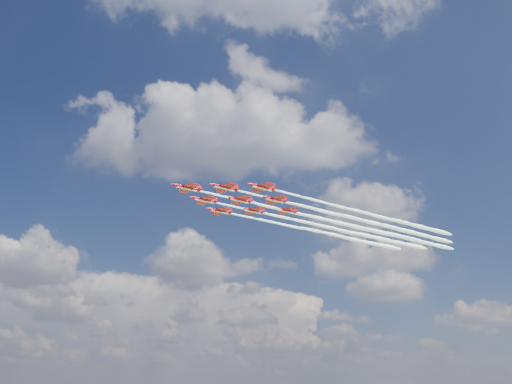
{
  "coord_description": "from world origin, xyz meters",
  "views": [
    {
      "loc": [
        14.79,
        -166.2,
        23.47
      ],
      "look_at": [
        0.86,
        -7.02,
        87.09
      ],
      "focal_mm": 35.0,
      "sensor_mm": 36.0,
      "label": 1
    }
  ],
  "objects": [
    {
      "name": "jet_row3_starb",
      "position": [
        22.74,
        34.38,
        85.03
      ],
      "size": [
        79.41,
        63.49,
        2.72
      ],
      "rotation": [
        0.0,
        0.0,
        0.67
      ],
      "color": "#B40A1C"
    },
    {
      "name": "jet_lead",
      "position": [
        15.6,
        10.96,
        85.03
      ],
      "size": [
        79.41,
        63.49,
        2.72
      ],
      "rotation": [
        0.0,
        0.0,
        0.67
      ],
      "color": "#B40A1C"
    },
    {
      "name": "jet_row3_centre",
      "position": [
        31.39,
        23.47,
        85.03
      ],
      "size": [
        79.41,
        63.49,
        2.72
      ],
      "rotation": [
        0.0,
        0.0,
        0.67
      ],
      "color": "#B40A1C"
    },
    {
      "name": "jet_tail",
      "position": [
        47.17,
        35.99,
        85.03
      ],
      "size": [
        79.41,
        63.49,
        2.72
      ],
      "rotation": [
        0.0,
        0.0,
        0.67
      ],
      "color": "#B40A1C"
    },
    {
      "name": "jet_row2_port",
      "position": [
        27.81,
        11.76,
        85.03
      ],
      "size": [
        79.41,
        63.49,
        2.72
      ],
      "rotation": [
        0.0,
        0.0,
        0.67
      ],
      "color": "#B40A1C"
    },
    {
      "name": "jet_row3_port",
      "position": [
        40.03,
        12.56,
        85.03
      ],
      "size": [
        79.41,
        63.49,
        2.72
      ],
      "rotation": [
        0.0,
        0.0,
        0.67
      ],
      "color": "#B40A1C"
    },
    {
      "name": "jet_row2_starb",
      "position": [
        19.17,
        22.67,
        85.03
      ],
      "size": [
        79.41,
        63.49,
        2.72
      ],
      "rotation": [
        0.0,
        0.0,
        0.67
      ],
      "color": "#B40A1C"
    },
    {
      "name": "jet_row4_port",
      "position": [
        43.6,
        24.27,
        85.03
      ],
      "size": [
        79.41,
        63.49,
        2.72
      ],
      "rotation": [
        0.0,
        0.0,
        0.67
      ],
      "color": "#B40A1C"
    },
    {
      "name": "jet_row4_starb",
      "position": [
        34.96,
        35.18,
        85.03
      ],
      "size": [
        79.41,
        63.49,
        2.72
      ],
      "rotation": [
        0.0,
        0.0,
        0.67
      ],
      "color": "#B40A1C"
    }
  ]
}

